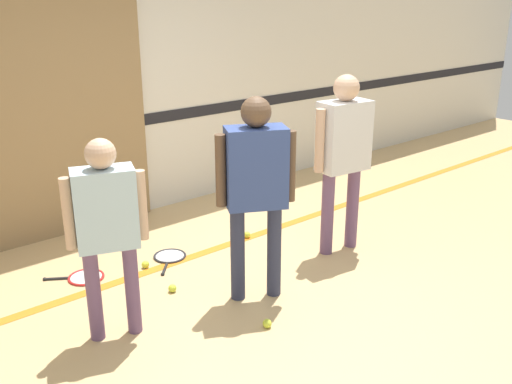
{
  "coord_description": "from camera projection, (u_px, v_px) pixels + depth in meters",
  "views": [
    {
      "loc": [
        -2.58,
        -3.04,
        2.3
      ],
      "look_at": [
        0.03,
        0.04,
        0.88
      ],
      "focal_mm": 40.0,
      "sensor_mm": 36.0,
      "label": 1
    }
  ],
  "objects": [
    {
      "name": "racket_spare_on_floor",
      "position": [
        169.0,
        257.0,
        5.22
      ],
      "size": [
        0.47,
        0.5,
        0.03
      ],
      "rotation": [
        0.0,
        0.0,
        3.98
      ],
      "color": "#28282D",
      "rests_on": "ground_plane"
    },
    {
      "name": "tennis_ball_stray_left",
      "position": [
        247.0,
        235.0,
        5.63
      ],
      "size": [
        0.07,
        0.07,
        0.07
      ],
      "primitive_type": "sphere",
      "color": "#CCE038",
      "rests_on": "ground_plane"
    },
    {
      "name": "person_student_left",
      "position": [
        106.0,
        219.0,
        3.76
      ],
      "size": [
        0.51,
        0.35,
        1.43
      ],
      "rotation": [
        0.0,
        0.0,
        -0.36
      ],
      "color": "#6B4C70",
      "rests_on": "ground_plane"
    },
    {
      "name": "floor_stripe",
      "position": [
        189.0,
        258.0,
        5.21
      ],
      "size": [
        14.4,
        0.1,
        0.01
      ],
      "color": "orange",
      "rests_on": "ground_plane"
    },
    {
      "name": "tennis_ball_by_spare_racket",
      "position": [
        145.0,
        264.0,
        5.02
      ],
      "size": [
        0.07,
        0.07,
        0.07
      ],
      "primitive_type": "sphere",
      "color": "#CCE038",
      "rests_on": "ground_plane"
    },
    {
      "name": "wall_panel",
      "position": [
        34.0,
        123.0,
        5.25
      ],
      "size": [
        2.27,
        0.05,
        2.33
      ],
      "color": "#93754C",
      "rests_on": "ground_plane"
    },
    {
      "name": "tennis_ball_stray_right",
      "position": [
        172.0,
        288.0,
        4.62
      ],
      "size": [
        0.07,
        0.07,
        0.07
      ],
      "primitive_type": "sphere",
      "color": "#CCE038",
      "rests_on": "ground_plane"
    },
    {
      "name": "ground_plane",
      "position": [
        257.0,
        299.0,
        4.52
      ],
      "size": [
        16.0,
        16.0,
        0.0
      ],
      "primitive_type": "plane",
      "color": "tan"
    },
    {
      "name": "wall_back",
      "position": [
        107.0,
        67.0,
        5.65
      ],
      "size": [
        16.0,
        0.07,
        3.2
      ],
      "color": "silver",
      "rests_on": "ground_plane"
    },
    {
      "name": "racket_second_spare",
      "position": [
        84.0,
        277.0,
        4.84
      ],
      "size": [
        0.51,
        0.42,
        0.03
      ],
      "rotation": [
        0.0,
        0.0,
        2.56
      ],
      "color": "red",
      "rests_on": "ground_plane"
    },
    {
      "name": "person_instructor",
      "position": [
        256.0,
        178.0,
        4.24
      ],
      "size": [
        0.55,
        0.43,
        1.6
      ],
      "rotation": [
        0.0,
        0.0,
        -0.49
      ],
      "color": "#2D334C",
      "rests_on": "ground_plane"
    },
    {
      "name": "person_student_right",
      "position": [
        343.0,
        145.0,
        5.07
      ],
      "size": [
        0.62,
        0.31,
        1.64
      ],
      "rotation": [
        0.0,
        0.0,
        -3.28
      ],
      "color": "#6B4C70",
      "rests_on": "ground_plane"
    },
    {
      "name": "tennis_ball_near_instructor",
      "position": [
        267.0,
        323.0,
        4.12
      ],
      "size": [
        0.07,
        0.07,
        0.07
      ],
      "primitive_type": "sphere",
      "color": "#CCE038",
      "rests_on": "ground_plane"
    }
  ]
}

